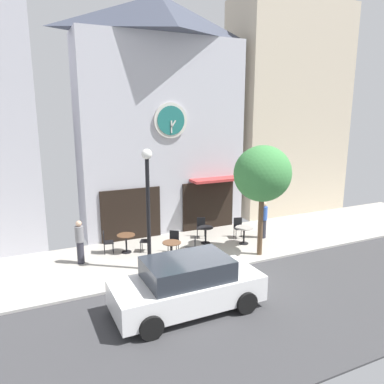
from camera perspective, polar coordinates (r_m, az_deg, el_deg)
The scene contains 18 objects.
ground_plane at distance 13.00m, azimuth 4.01°, elevation -13.36°, with size 29.09×10.39×0.13m.
clock_building at distance 17.55m, azimuth -4.73°, elevation 11.83°, with size 7.67×3.39×10.59m.
neighbor_building_right at distance 21.77m, azimuth 14.52°, elevation 12.08°, with size 6.56×3.00×11.25m.
street_lamp at distance 13.03m, azimuth -6.78°, elevation -2.80°, with size 0.36×0.36×4.37m.
street_tree at distance 14.36m, azimuth 10.86°, elevation 2.74°, with size 2.28×2.05×4.36m.
cafe_table_leftmost at distance 15.22m, azimuth -10.14°, elevation -7.28°, with size 0.72×0.72×0.75m.
cafe_table_rightmost at distance 14.20m, azimuth -3.16°, elevation -8.59°, with size 0.71×0.71×0.75m.
cafe_table_near_curb at distance 16.00m, azimuth 2.13°, elevation -6.25°, with size 0.65×0.65×0.73m.
cafe_table_near_door at distance 16.09m, azimuth 8.05°, elevation -6.09°, with size 0.76×0.76×0.74m.
cafe_chair_near_lamp at distance 15.32m, azimuth -13.11°, elevation -7.32°, with size 0.46×0.46×0.90m.
cafe_chair_curbside at distance 16.76m, azimuth 1.40°, elevation -5.25°, with size 0.53×0.53×0.90m.
cafe_chair_corner at distance 15.19m, azimuth -6.92°, elevation -7.24°, with size 0.54×0.54×0.90m.
cafe_chair_facing_street at distance 14.26m, azimuth 0.07°, elevation -8.49°, with size 0.54×0.54×0.90m.
cafe_chair_outer at distance 15.00m, azimuth -2.84°, elevation -7.43°, with size 0.56×0.56×0.90m.
cafe_chair_under_awning at distance 16.85m, azimuth 7.17°, elevation -5.25°, with size 0.49×0.49×0.90m.
pedestrian_grey at distance 14.48m, azimuth -16.94°, elevation -7.32°, with size 0.45×0.45×1.67m.
pedestrian_blue at distance 16.88m, azimuth 11.00°, elevation -4.17°, with size 0.45×0.45×1.67m.
parked_car_white at distance 10.87m, azimuth -0.72°, elevation -14.16°, with size 4.32×2.05×1.55m.
Camera 1 is at (-5.72, -10.80, 5.64)m, focal length 34.52 mm.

